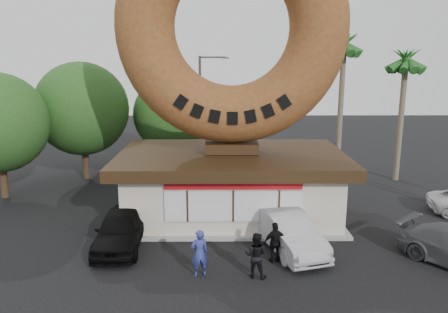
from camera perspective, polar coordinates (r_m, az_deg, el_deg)
name	(u,v)px	position (r m, az deg, el deg)	size (l,w,h in m)	color
ground	(235,271)	(17.11, 1.47, -14.69)	(90.00, 90.00, 0.00)	black
donut_shop	(232,182)	(22.03, 0.99, -3.34)	(11.20, 7.20, 3.80)	beige
giant_donut	(232,27)	(21.21, 1.07, 16.51)	(10.92, 10.92, 2.78)	brown
tree_west	(82,109)	(29.73, -18.07, 5.93)	(6.00, 6.00, 7.65)	#473321
tree_mid	(171,114)	(30.61, -6.95, 5.48)	(5.20, 5.20, 6.63)	#473321
palm_near	(344,49)	(30.25, 15.41, 13.38)	(2.60, 2.60, 9.75)	#726651
palm_far	(406,64)	(29.97, 22.66, 11.09)	(2.60, 2.60, 8.75)	#726651
street_lamp	(202,106)	(31.38, -2.85, 6.59)	(2.11, 0.20, 8.00)	#59595E
person_left	(199,253)	(16.41, -3.23, -12.47)	(0.66, 0.43, 1.80)	navy
person_center	(256,255)	(16.37, 4.16, -12.72)	(0.83, 0.65, 1.72)	black
person_right	(275,242)	(17.53, 6.70, -11.09)	(0.97, 0.40, 1.65)	black
car_black	(120,229)	(19.25, -13.38, -9.24)	(1.85, 4.61, 1.57)	black
car_silver	(288,232)	(18.70, 8.40, -9.70)	(1.66, 4.75, 1.56)	#ACABB0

